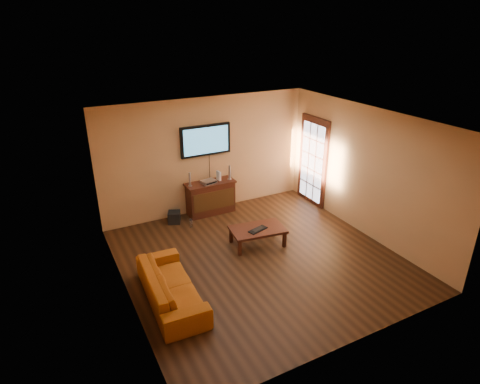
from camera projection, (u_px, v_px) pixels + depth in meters
ground_plane at (260, 259)px, 7.74m from camera, size 5.00×5.00×0.00m
room_walls at (245, 167)px, 7.58m from camera, size 5.00×5.00×5.00m
french_door at (313, 162)px, 9.75m from camera, size 0.07×1.02×2.22m
media_console at (211, 198)px, 9.42m from camera, size 1.17×0.45×0.78m
television at (206, 140)px, 9.03m from camera, size 1.20×0.08×0.71m
coffee_table at (258, 230)px, 8.10m from camera, size 1.16×0.79×0.37m
sofa at (171, 281)px, 6.47m from camera, size 0.64×1.92×0.74m
speaker_left at (190, 180)px, 9.00m from camera, size 0.09×0.09×0.33m
speaker_right at (230, 173)px, 9.38m from camera, size 0.09×0.09×0.34m
av_receiver at (209, 182)px, 9.21m from camera, size 0.37×0.30×0.07m
game_console at (219, 176)px, 9.36m from camera, size 0.06×0.16×0.22m
subwoofer at (174, 217)px, 9.06m from camera, size 0.35×0.35×0.27m
bottle at (191, 223)px, 8.88m from camera, size 0.07×0.07×0.21m
keyboard at (258, 230)px, 8.02m from camera, size 0.44×0.27×0.02m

